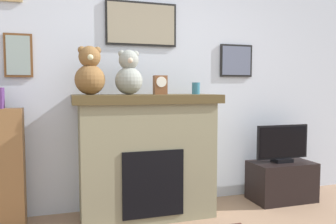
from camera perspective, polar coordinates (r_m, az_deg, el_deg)
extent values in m
cube|color=silver|center=(3.49, -3.65, 5.29)|extent=(5.20, 0.12, 2.60)
cube|color=black|center=(3.46, -4.59, 14.92)|extent=(0.73, 0.02, 0.44)
cube|color=gray|center=(3.45, -4.55, 14.95)|extent=(0.69, 0.00, 0.40)
cube|color=black|center=(3.79, 11.68, 8.66)|extent=(0.39, 0.02, 0.36)
cube|color=slate|center=(3.78, 11.76, 8.67)|extent=(0.35, 0.00, 0.32)
cube|color=brown|center=(3.35, -24.42, 8.89)|extent=(0.24, 0.02, 0.40)
cube|color=#8EA3A0|center=(3.34, -24.44, 8.90)|extent=(0.20, 0.00, 0.36)
cube|color=gray|center=(3.22, -3.79, -8.17)|extent=(1.24, 0.54, 1.09)
cube|color=#4F4023|center=(3.14, -3.84, 2.30)|extent=(1.36, 0.60, 0.08)
cube|color=black|center=(3.00, -2.52, -12.34)|extent=(0.56, 0.02, 0.60)
cube|color=#502A69|center=(3.18, -26.97, 2.17)|extent=(0.05, 0.13, 0.18)
cube|color=black|center=(3.90, 18.99, -11.21)|extent=(0.68, 0.40, 0.42)
cube|color=black|center=(3.85, 19.07, -7.87)|extent=(0.20, 0.14, 0.04)
cube|color=black|center=(3.81, 19.14, -4.87)|extent=(0.62, 0.03, 0.37)
cube|color=black|center=(3.80, 19.29, -4.91)|extent=(0.58, 0.00, 0.33)
cylinder|color=teal|center=(3.28, 4.84, 4.08)|extent=(0.08, 0.08, 0.12)
cube|color=brown|center=(3.16, -1.37, 4.68)|extent=(0.12, 0.09, 0.18)
cylinder|color=white|center=(3.11, -1.14, 5.22)|extent=(0.10, 0.01, 0.10)
sphere|color=brown|center=(3.05, -13.31, 5.43)|extent=(0.27, 0.27, 0.27)
sphere|color=brown|center=(3.06, -13.37, 9.24)|extent=(0.19, 0.19, 0.19)
sphere|color=brown|center=(3.06, -14.68, 10.31)|extent=(0.07, 0.07, 0.07)
sphere|color=brown|center=(3.07, -12.10, 10.34)|extent=(0.07, 0.07, 0.07)
sphere|color=beige|center=(2.98, -13.27, 9.19)|extent=(0.06, 0.06, 0.06)
sphere|color=gray|center=(3.09, -6.78, 5.36)|extent=(0.26, 0.26, 0.26)
sphere|color=gray|center=(3.10, -6.81, 8.91)|extent=(0.18, 0.18, 0.18)
sphere|color=gray|center=(3.09, -8.01, 9.94)|extent=(0.06, 0.06, 0.06)
sphere|color=gray|center=(3.12, -5.64, 9.92)|extent=(0.06, 0.06, 0.06)
sphere|color=beige|center=(3.03, -6.56, 8.86)|extent=(0.06, 0.06, 0.06)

